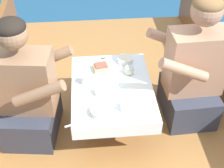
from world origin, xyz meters
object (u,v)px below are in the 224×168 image
Objects in this scene: person_starboard at (193,73)px; tin_can at (129,70)px; coffee_cup_port at (126,107)px; sandwich at (101,67)px; coffee_cup_starboard at (85,79)px; person_port at (27,94)px.

person_starboard reaches higher than tin_can.
coffee_cup_port is 1.49× the size of tin_can.
person_starboard is at bearing 28.56° from coffee_cup_port.
person_starboard reaches higher than sandwich.
coffee_cup_starboard is (-0.25, 0.29, 0.01)m from coffee_cup_port.
coffee_cup_port is 0.39m from coffee_cup_starboard.
sandwich is at bearing 31.01° from person_port.
person_starboard reaches higher than coffee_cup_starboard.
coffee_cup_port is 0.38m from tin_can.
coffee_cup_starboard reaches higher than tin_can.
coffee_cup_port is (-0.51, -0.28, -0.02)m from person_starboard.
sandwich is at bearing -14.90° from person_starboard.
tin_can is at bearing -14.54° from person_starboard.
person_port is at bearing -156.06° from sandwich.
coffee_cup_port is at bearing -48.80° from coffee_cup_starboard.
person_starboard is 11.16× the size of coffee_cup_starboard.
person_starboard is 8.11× the size of sandwich.
person_port is at bearing -165.90° from tin_can.
coffee_cup_port is at bearing -9.48° from person_port.
coffee_cup_starboard is (-0.12, -0.13, 0.00)m from sandwich.
sandwich reaches higher than tin_can.
coffee_cup_starboard is (0.40, 0.10, 0.02)m from person_port.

